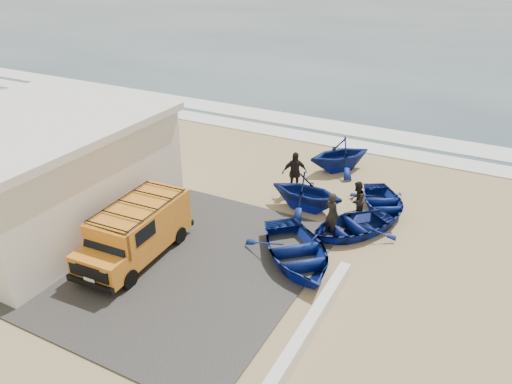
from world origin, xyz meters
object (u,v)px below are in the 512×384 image
at_px(van, 136,230).
at_px(boat_near_right, 351,226).
at_px(parapet, 312,322).
at_px(fisherman_back, 294,173).
at_px(boat_mid_left, 306,192).
at_px(boat_far_left, 340,154).
at_px(boat_near_left, 296,251).
at_px(fisherman_front, 332,214).
at_px(building, 32,170).
at_px(fisherman_middle, 357,200).
at_px(boat_mid_right, 383,202).

bearing_deg(van, boat_near_right, 35.87).
bearing_deg(parapet, fisherman_back, 117.34).
bearing_deg(boat_mid_left, boat_far_left, 3.25).
bearing_deg(boat_near_left, boat_far_left, 56.99).
height_order(van, fisherman_back, van).
relative_size(boat_far_left, fisherman_front, 1.82).
bearing_deg(parapet, boat_near_right, 97.13).
bearing_deg(boat_mid_left, fisherman_front, -129.97).
bearing_deg(boat_near_right, building, -121.67).
bearing_deg(fisherman_middle, boat_mid_right, 149.51).
xyz_separation_m(van, fisherman_back, (2.90, 7.38, -0.11)).
bearing_deg(building, fisherman_front, 21.34).
bearing_deg(boat_far_left, boat_near_right, -27.77).
relative_size(boat_near_right, boat_mid_right, 1.09).
height_order(boat_mid_left, fisherman_middle, boat_mid_left).
relative_size(van, boat_near_left, 1.11).
height_order(boat_near_left, boat_mid_left, boat_mid_left).
distance_m(van, boat_near_left, 5.76).
distance_m(building, fisherman_back, 10.98).
height_order(boat_near_left, boat_far_left, boat_far_left).
bearing_deg(fisherman_back, boat_near_left, -103.77).
xyz_separation_m(fisherman_middle, fisherman_back, (-3.21, 0.93, 0.18)).
bearing_deg(fisherman_middle, parapet, 10.85).
bearing_deg(fisherman_back, parapet, -101.20).
bearing_deg(boat_mid_left, boat_near_left, -160.40).
xyz_separation_m(fisherman_front, fisherman_middle, (0.44, 1.78, -0.09)).
height_order(boat_mid_right, boat_far_left, boat_far_left).
height_order(parapet, fisherman_front, fisherman_front).
distance_m(boat_mid_right, fisherman_back, 4.09).
bearing_deg(fisherman_back, fisherman_middle, -54.73).
xyz_separation_m(boat_near_right, fisherman_front, (-0.67, -0.38, 0.53)).
xyz_separation_m(boat_near_left, fisherman_back, (-2.34, 5.07, 0.54)).
relative_size(parapet, boat_near_left, 1.38).
xyz_separation_m(boat_mid_left, fisherman_middle, (2.11, 0.29, -0.03)).
relative_size(building, boat_near_left, 2.16).
bearing_deg(boat_far_left, boat_mid_left, -49.81).
xyz_separation_m(boat_near_left, fisherman_front, (0.44, 2.35, 0.46)).
bearing_deg(fisherman_middle, boat_near_left, -8.70).
relative_size(parapet, fisherman_front, 3.31).
distance_m(boat_near_right, boat_mid_left, 2.63).
bearing_deg(van, boat_mid_left, 54.33).
bearing_deg(boat_mid_left, boat_mid_right, -60.80).
xyz_separation_m(boat_mid_right, boat_far_left, (-3.04, 3.03, 0.52)).
height_order(boat_near_left, boat_near_right, boat_near_left).
bearing_deg(boat_mid_right, boat_far_left, 104.94).
distance_m(boat_near_left, boat_mid_right, 5.62).
xyz_separation_m(building, fisherman_front, (11.11, 4.34, -1.26)).
xyz_separation_m(van, boat_near_left, (5.24, 2.31, -0.65)).
xyz_separation_m(building, boat_mid_left, (9.44, 5.83, -1.32)).
bearing_deg(boat_near_right, boat_mid_right, 113.96).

